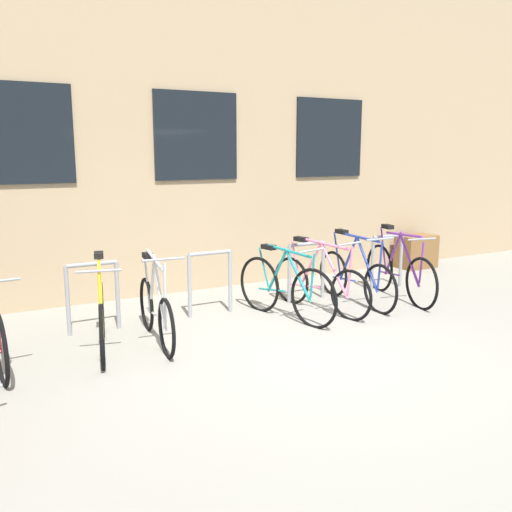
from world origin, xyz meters
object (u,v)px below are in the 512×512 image
bicycle_blue (355,277)px  bicycle_pink (319,283)px  bicycle_purple (399,272)px  planter_box (416,251)px  bicycle_teal (285,288)px  bicycle_silver (156,310)px  bicycle_yellow (102,317)px

bicycle_blue → bicycle_pink: size_ratio=1.02×
bicycle_purple → planter_box: (1.83, 1.52, -0.10)m
bicycle_purple → bicycle_teal: bearing=-179.0°
bicycle_teal → bicycle_silver: bicycle_silver is taller
bicycle_purple → planter_box: bearing=39.7°
bicycle_blue → bicycle_yellow: bicycle_yellow is taller
bicycle_yellow → bicycle_silver: bicycle_silver is taller
bicycle_pink → bicycle_teal: bearing=-172.7°
bicycle_silver → bicycle_purple: bearing=1.5°
bicycle_blue → bicycle_purple: bearing=-8.1°
bicycle_yellow → bicycle_purple: size_ratio=0.89×
bicycle_blue → planter_box: size_ratio=2.50×
bicycle_yellow → bicycle_silver: size_ratio=0.97×
bicycle_purple → bicycle_pink: bearing=178.2°
bicycle_purple → planter_box: size_ratio=2.56×
bicycle_silver → planter_box: bicycle_silver is taller
bicycle_purple → bicycle_silver: 3.69m
planter_box → bicycle_silver: bearing=-163.6°
bicycle_pink → bicycle_silver: bearing=-176.5°
bicycle_silver → bicycle_pink: size_ratio=0.95×
bicycle_purple → bicycle_yellow: bearing=-178.9°
bicycle_teal → bicycle_silver: bearing=-177.8°
bicycle_purple → bicycle_silver: bicycle_purple is taller
bicycle_pink → planter_box: 3.53m
bicycle_yellow → bicycle_purple: 4.28m
bicycle_purple → bicycle_silver: bearing=-178.5°
bicycle_silver → planter_box: (5.52, 1.62, -0.07)m
bicycle_yellow → bicycle_pink: (2.91, 0.12, 0.00)m
bicycle_silver → bicycle_pink: (2.32, 0.14, 0.01)m
bicycle_purple → bicycle_blue: bearing=171.9°
bicycle_silver → bicycle_yellow: bearing=178.4°
bicycle_yellow → bicycle_purple: bicycle_purple is taller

